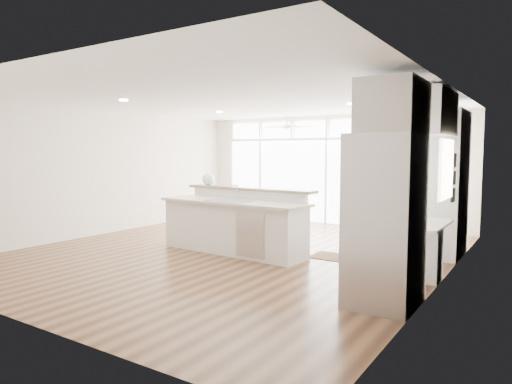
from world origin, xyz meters
The scene contains 24 objects.
floor centered at (0.00, 0.00, -0.01)m, with size 7.00×8.00×0.02m, color #432714.
ceiling centered at (0.00, 0.00, 2.70)m, with size 7.00×8.00×0.02m, color white.
wall_back centered at (0.00, 4.00, 1.35)m, with size 7.00×0.04×2.70m, color silver.
wall_front centered at (0.00, -4.00, 1.35)m, with size 7.00×0.04×2.70m, color silver.
wall_left centered at (-3.50, 0.00, 1.35)m, with size 0.04×8.00×2.70m, color silver.
wall_right centered at (3.50, 0.00, 1.35)m, with size 0.04×8.00×2.70m, color silver.
glass_wall centered at (0.00, 3.94, 1.05)m, with size 5.80×0.06×2.08m, color white.
transom_row centered at (0.00, 3.94, 2.38)m, with size 5.90×0.06×0.40m, color white.
desk_window centered at (3.46, 0.30, 1.55)m, with size 0.04×0.85×0.85m, color white.
ceiling_fan centered at (-0.50, 2.80, 2.48)m, with size 1.16×1.16×0.32m, color white.
recessed_lights centered at (0.00, 0.20, 2.68)m, with size 3.40×3.00×0.02m, color #F2EACE.
oven_cabinet centered at (3.17, 1.80, 1.25)m, with size 0.64×1.20×2.50m, color white.
desk_nook centered at (3.13, 0.30, 0.38)m, with size 0.72×1.30×0.76m, color white.
upper_cabinets centered at (3.17, 0.30, 2.35)m, with size 0.64×1.30×0.64m, color white.
refrigerator centered at (3.11, -1.35, 1.00)m, with size 0.76×0.90×2.00m, color #B1B1B6.
fridge_cabinet centered at (3.17, -1.35, 2.30)m, with size 0.64×0.90×0.60m, color white.
framed_photos centered at (3.46, 0.92, 1.40)m, with size 0.06×0.22×0.80m, color black.
kitchen_island centered at (-0.02, -0.04, 0.57)m, with size 2.87×1.08×1.14m, color white.
rug centered at (1.69, 0.59, 0.01)m, with size 0.85×0.61×0.01m, color #311F0F.
office_chair centered at (2.37, 0.31, 0.54)m, with size 0.57×0.52×1.09m, color black.
fishbowl centered at (-0.94, 0.42, 1.26)m, with size 0.24×0.24×0.24m, color white.
monitor centered at (3.05, 0.30, 0.98)m, with size 0.09×0.52×0.43m, color black.
keyboard centered at (2.88, 0.30, 0.77)m, with size 0.11×0.30×0.01m, color white.
potted_plant centered at (3.17, 1.80, 2.61)m, with size 0.26×0.29×0.23m, color #2C5F28.
Camera 1 is at (4.71, -6.58, 1.79)m, focal length 32.00 mm.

